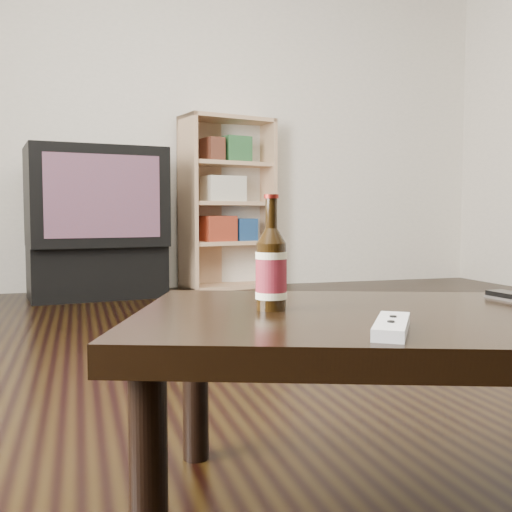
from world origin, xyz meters
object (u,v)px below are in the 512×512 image
object	(u,v)px
tv	(96,197)
beer_bottle	(271,270)
tv_stand	(97,272)
coffee_table	(412,340)
bookshelf	(225,200)
remote	(392,326)
phone	(508,296)

from	to	relation	value
tv	beer_bottle	xyz separation A→B (m)	(0.23, -3.07, -0.22)
tv_stand	coffee_table	size ratio (longest dim) A/B	0.75
tv	beer_bottle	size ratio (longest dim) A/B	4.30
bookshelf	remote	world-z (taller)	bookshelf
beer_bottle	phone	bearing A→B (deg)	-1.51
bookshelf	beer_bottle	distance (m)	3.45
bookshelf	phone	size ratio (longest dim) A/B	13.46
phone	beer_bottle	bearing A→B (deg)	174.50
tv	phone	world-z (taller)	tv
remote	coffee_table	bearing A→B (deg)	82.91
beer_bottle	remote	world-z (taller)	beer_bottle
bookshelf	phone	distance (m)	3.39
tv	remote	bearing A→B (deg)	-92.41
tv	coffee_table	distance (m)	3.23
tv_stand	phone	bearing A→B (deg)	-84.50
tv_stand	beer_bottle	size ratio (longest dim) A/B	3.99
coffee_table	tv_stand	bearing A→B (deg)	98.48
tv	coffee_table	xyz separation A→B (m)	(0.47, -3.18, -0.34)
phone	remote	bearing A→B (deg)	-153.48
tv	remote	world-z (taller)	tv
bookshelf	coffee_table	bearing A→B (deg)	-111.88
tv	bookshelf	bearing A→B (deg)	8.66
coffee_table	beer_bottle	xyz separation A→B (m)	(-0.24, 0.11, 0.13)
coffee_table	bookshelf	bearing A→B (deg)	82.08
coffee_table	phone	world-z (taller)	phone
bookshelf	phone	world-z (taller)	bookshelf
beer_bottle	phone	world-z (taller)	beer_bottle
tv	bookshelf	distance (m)	1.00
tv_stand	coffee_table	world-z (taller)	coffee_table
bookshelf	remote	size ratio (longest dim) A/B	7.67
tv	bookshelf	size ratio (longest dim) A/B	0.73
tv_stand	coffee_table	xyz separation A→B (m)	(0.47, -3.18, 0.16)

